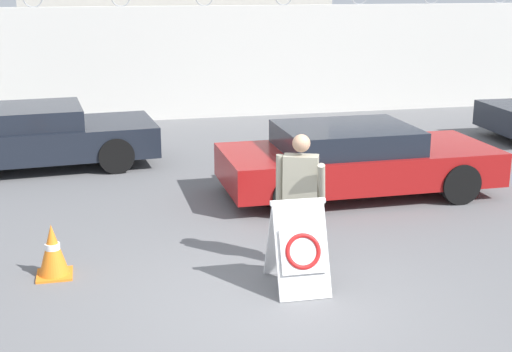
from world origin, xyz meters
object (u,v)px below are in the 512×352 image
security_guard (300,195)px  traffic_cone_near (53,251)px  barricade_sign (298,245)px  parked_car_front_coupe (35,136)px  parked_car_rear_sedan (355,159)px

security_guard → traffic_cone_near: security_guard is taller
barricade_sign → parked_car_front_coupe: 7.29m
parked_car_rear_sedan → barricade_sign: bearing=-120.7°
security_guard → traffic_cone_near: bearing=-165.1°
traffic_cone_near → parked_car_rear_sedan: parked_car_rear_sedan is taller
parked_car_front_coupe → traffic_cone_near: bearing=-89.1°
security_guard → parked_car_rear_sedan: size_ratio=0.38×
parked_car_rear_sedan → traffic_cone_near: bearing=-153.8°
barricade_sign → parked_car_front_coupe: parked_car_front_coupe is taller
traffic_cone_near → parked_car_front_coupe: parked_car_front_coupe is taller
barricade_sign → security_guard: security_guard is taller
barricade_sign → security_guard: 0.77m
barricade_sign → parked_car_front_coupe: bearing=118.5°
barricade_sign → parked_car_front_coupe: (-3.33, 6.48, 0.08)m
parked_car_front_coupe → parked_car_rear_sedan: parked_car_front_coupe is taller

